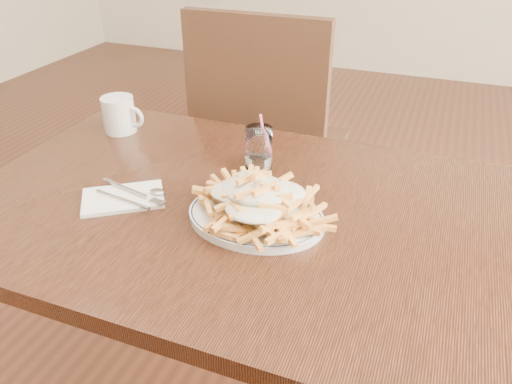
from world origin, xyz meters
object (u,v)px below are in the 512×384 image
at_px(fries_plate, 256,217).
at_px(water_glass, 259,151).
at_px(chair_far, 267,136).
at_px(table, 235,231).
at_px(loaded_fries, 256,195).
at_px(coffee_mug, 120,115).

distance_m(fries_plate, water_glass, 0.24).
relative_size(chair_far, water_glass, 7.16).
bearing_deg(table, chair_far, 104.24).
xyz_separation_m(loaded_fries, coffee_mug, (-0.52, 0.29, -0.01)).
height_order(chair_far, loaded_fries, chair_far).
distance_m(table, loaded_fries, 0.17).
xyz_separation_m(table, coffee_mug, (-0.45, 0.23, 0.13)).
bearing_deg(fries_plate, coffee_mug, 151.19).
bearing_deg(fries_plate, chair_far, 108.34).
xyz_separation_m(fries_plate, loaded_fries, (-0.00, -0.00, 0.05)).
height_order(table, coffee_mug, coffee_mug).
bearing_deg(coffee_mug, loaded_fries, -28.81).
bearing_deg(loaded_fries, coffee_mug, 151.19).
bearing_deg(coffee_mug, table, -27.54).
distance_m(table, coffee_mug, 0.52).
relative_size(table, loaded_fries, 4.42).
bearing_deg(chair_far, coffee_mug, -120.79).
xyz_separation_m(fries_plate, coffee_mug, (-0.52, 0.29, 0.04)).
bearing_deg(loaded_fries, table, 143.82).
xyz_separation_m(table, loaded_fries, (0.07, -0.05, 0.14)).
xyz_separation_m(chair_far, water_glass, (0.17, -0.53, 0.21)).
relative_size(fries_plate, water_glass, 2.13).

